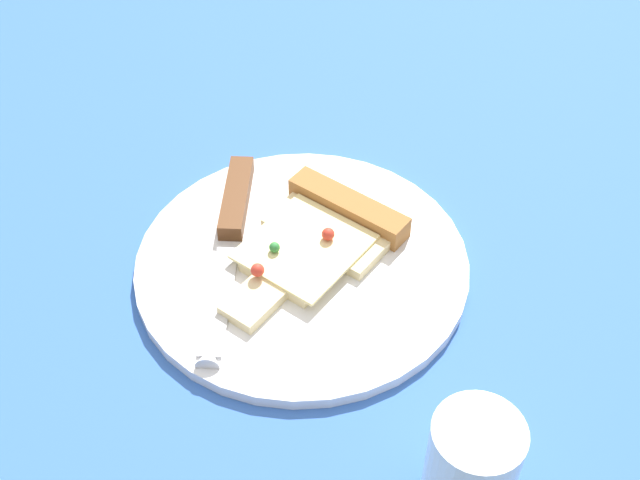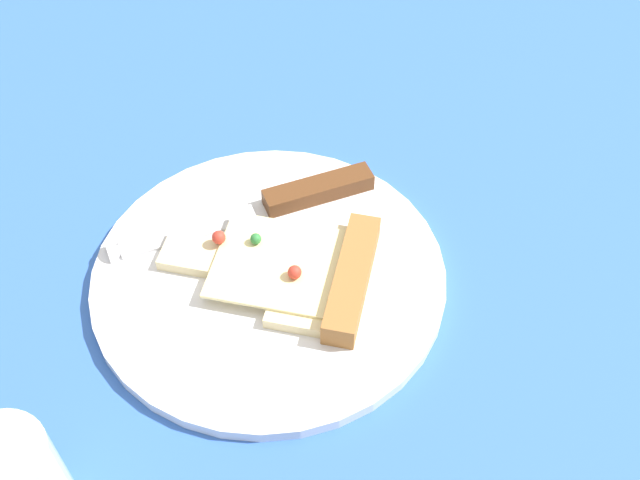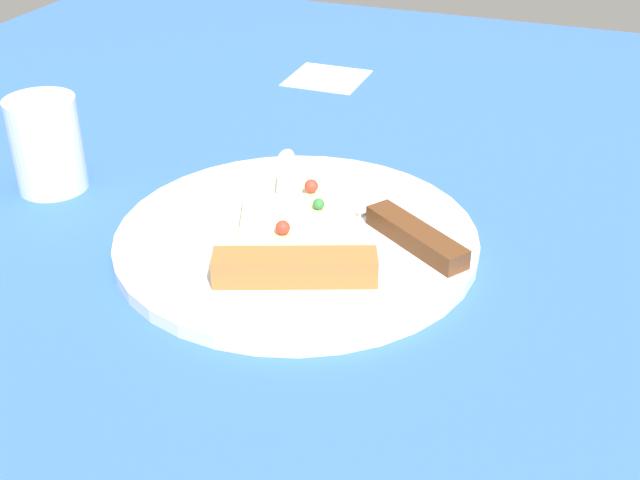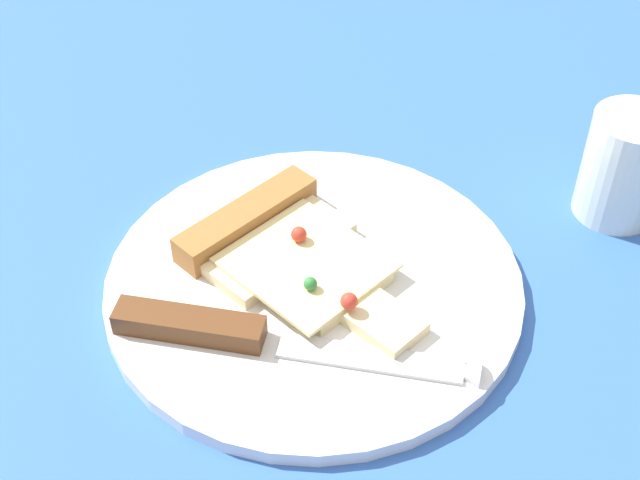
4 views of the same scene
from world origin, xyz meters
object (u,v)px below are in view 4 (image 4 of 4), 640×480
at_px(plate, 314,283).
at_px(drinking_glass, 624,166).
at_px(pizza_slice, 288,252).
at_px(knife, 257,337).

bearing_deg(plate, drinking_glass, 86.47).
bearing_deg(pizza_slice, drinking_glass, 149.99).
relative_size(pizza_slice, knife, 0.91).
xyz_separation_m(plate, pizza_slice, (-0.02, -0.01, 0.01)).
distance_m(knife, drinking_glass, 0.31).
relative_size(plate, drinking_glass, 3.40).
bearing_deg(pizza_slice, plate, 90.19).
distance_m(plate, drinking_glass, 0.25).
height_order(plate, knife, knife).
height_order(plate, pizza_slice, pizza_slice).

